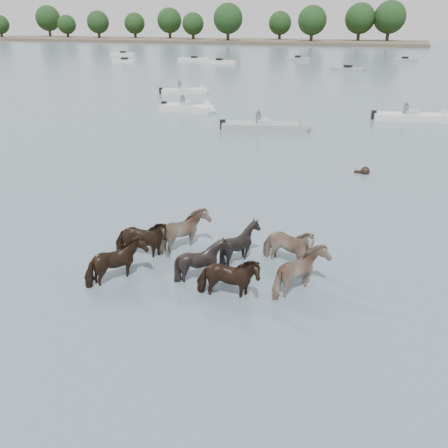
% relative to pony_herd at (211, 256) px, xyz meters
% --- Properties ---
extents(ground, '(400.00, 400.00, 0.00)m').
position_rel_pony_herd_xyz_m(ground, '(-0.68, -0.84, -0.49)').
color(ground, '#4D626F').
rests_on(ground, ground).
extents(shoreline, '(160.00, 30.00, 1.00)m').
position_rel_pony_herd_xyz_m(shoreline, '(-70.68, 149.16, 0.01)').
color(shoreline, '#4C4233').
rests_on(shoreline, ground).
extents(pony_herd, '(6.64, 4.10, 1.51)m').
position_rel_pony_herd_xyz_m(pony_herd, '(0.00, 0.00, 0.00)').
color(pony_herd, black).
rests_on(pony_herd, ground).
extents(swimming_pony, '(0.72, 0.44, 0.44)m').
position_rel_pony_herd_xyz_m(swimming_pony, '(3.30, 11.58, -0.39)').
color(swimming_pony, black).
rests_on(swimming_pony, ground).
extents(motorboat_a, '(4.91, 1.81, 1.92)m').
position_rel_pony_herd_xyz_m(motorboat_a, '(-10.94, 24.41, -0.26)').
color(motorboat_a, silver).
rests_on(motorboat_a, ground).
extents(motorboat_b, '(6.20, 2.99, 1.92)m').
position_rel_pony_herd_xyz_m(motorboat_b, '(-3.09, 19.64, -0.27)').
color(motorboat_b, gray).
rests_on(motorboat_b, ground).
extents(motorboat_c, '(5.95, 2.70, 1.92)m').
position_rel_pony_herd_xyz_m(motorboat_c, '(6.03, 26.62, -0.27)').
color(motorboat_c, silver).
rests_on(motorboat_c, ground).
extents(motorboat_f, '(5.04, 3.88, 1.92)m').
position_rel_pony_herd_xyz_m(motorboat_f, '(-15.51, 33.85, -0.26)').
color(motorboat_f, silver).
rests_on(motorboat_f, ground).
extents(distant_flotilla, '(109.47, 24.10, 0.93)m').
position_rel_pony_herd_xyz_m(distant_flotilla, '(-0.11, 74.55, -0.23)').
color(distant_flotilla, silver).
rests_on(distant_flotilla, ground).
extents(treeline, '(146.63, 24.53, 12.48)m').
position_rel_pony_herd_xyz_m(treeline, '(-62.49, 150.20, 6.31)').
color(treeline, '#382619').
rests_on(treeline, ground).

